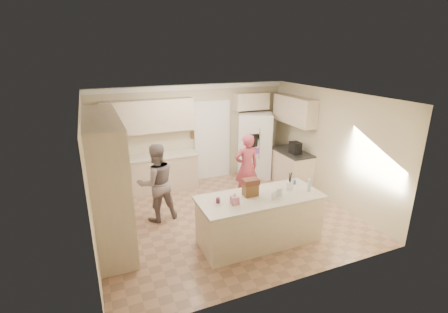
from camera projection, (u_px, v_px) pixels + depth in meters
name	position (u px, v px, depth m)	size (l,w,h in m)	color
floor	(226.00, 217.00, 7.03)	(5.20, 4.60, 0.02)	#A77D61
ceiling	(226.00, 95.00, 6.20)	(5.20, 4.60, 0.02)	white
wall_back	(192.00, 134.00, 8.64)	(5.20, 0.02, 2.60)	beige
wall_front	(290.00, 208.00, 4.59)	(5.20, 0.02, 2.60)	beige
wall_left	(89.00, 178.00, 5.66)	(0.02, 4.60, 2.60)	beige
wall_right	(329.00, 146.00, 7.57)	(0.02, 4.60, 2.60)	beige
crown_back	(191.00, 87.00, 8.21)	(5.20, 0.08, 0.12)	white
pantry_bank	(107.00, 178.00, 5.98)	(0.60, 2.60, 2.35)	beige
back_base_cab	(153.00, 174.00, 8.21)	(2.20, 0.60, 0.88)	beige
back_countertop	(152.00, 157.00, 8.06)	(2.24, 0.63, 0.04)	beige
back_upper_cab	(148.00, 116.00, 7.86)	(2.20, 0.35, 0.80)	beige
doorway_opening	(212.00, 141.00, 8.89)	(0.90, 0.06, 2.10)	black
doorway_casing	(212.00, 141.00, 8.86)	(1.02, 0.03, 2.22)	white
wall_frame_upper	(193.00, 125.00, 8.53)	(0.15, 0.02, 0.20)	brown
wall_frame_lower	(193.00, 135.00, 8.61)	(0.15, 0.02, 0.20)	brown
refrigerator	(254.00, 145.00, 9.04)	(0.90, 0.70, 1.80)	white
fridge_seam	(261.00, 149.00, 8.73)	(0.01, 0.02, 1.78)	gray
fridge_dispenser	(254.00, 141.00, 8.56)	(0.22, 0.03, 0.35)	black
fridge_handle_l	(259.00, 144.00, 8.65)	(0.02, 0.02, 0.85)	silver
fridge_handle_r	(263.00, 143.00, 8.68)	(0.02, 0.02, 0.85)	silver
over_fridge_cab	(251.00, 101.00, 8.83)	(0.95, 0.35, 0.45)	beige
right_base_cab	(291.00, 168.00, 8.60)	(0.60, 1.20, 0.88)	beige
right_countertop	(292.00, 152.00, 8.46)	(0.63, 1.24, 0.04)	#2D2B28
right_upper_cab	(294.00, 110.00, 8.35)	(0.35, 1.50, 0.70)	beige
coffee_maker	(295.00, 148.00, 8.21)	(0.22, 0.28, 0.30)	black
island_base	(259.00, 220.00, 5.99)	(2.20, 0.90, 0.88)	beige
island_top	(260.00, 197.00, 5.85)	(2.28, 0.96, 0.05)	beige
utensil_crock	(289.00, 186.00, 6.10)	(0.13, 0.13, 0.15)	white
tissue_box	(235.00, 200.00, 5.53)	(0.13, 0.13, 0.14)	pink
tissue_plume	(235.00, 194.00, 5.50)	(0.08, 0.08, 0.08)	white
dollhouse_body	(250.00, 190.00, 5.84)	(0.26, 0.18, 0.22)	brown
dollhouse_roof	(251.00, 182.00, 5.79)	(0.28, 0.20, 0.10)	#592D1E
jam_jar	(218.00, 200.00, 5.58)	(0.07, 0.07, 0.09)	#59263F
greeting_card_a	(273.00, 195.00, 5.70)	(0.12, 0.01, 0.16)	white
greeting_card_b	(279.00, 193.00, 5.80)	(0.12, 0.01, 0.16)	silver
water_bottle	(309.00, 185.00, 6.02)	(0.07, 0.07, 0.24)	silver
shaker_salt	(292.00, 183.00, 6.32)	(0.05, 0.05, 0.09)	#375D92
shaker_pepper	(295.00, 182.00, 6.35)	(0.05, 0.05, 0.09)	#375D92
teen_boy	(157.00, 183.00, 6.67)	(0.81, 0.63, 1.66)	gray
teen_girl	(246.00, 167.00, 7.60)	(0.59, 0.39, 1.62)	#B34D5F
fridge_magnets	(261.00, 149.00, 8.72)	(0.76, 0.02, 1.44)	tan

